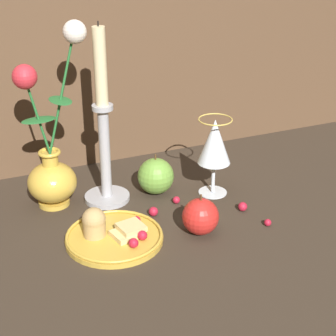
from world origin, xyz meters
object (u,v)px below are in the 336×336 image
wine_glass (214,144)px  apple_beside_vase (156,176)px  apple_near_glass (200,216)px  vase (52,161)px  candlestick (104,139)px  plate_with_pastries (112,234)px

wine_glass → apple_beside_vase: size_ratio=1.89×
apple_beside_vase → apple_near_glass: 0.19m
vase → wine_glass: size_ratio=2.20×
apple_beside_vase → vase: bearing=171.1°
candlestick → apple_beside_vase: (0.11, -0.01, -0.10)m
apple_beside_vase → apple_near_glass: size_ratio=1.10×
vase → apple_near_glass: size_ratio=4.58×
plate_with_pastries → wine_glass: (0.27, 0.10, 0.10)m
wine_glass → apple_beside_vase: bearing=155.9°
candlestick → vase: bearing=168.4°
apple_beside_vase → apple_near_glass: apple_beside_vase is taller
plate_with_pastries → apple_beside_vase: apple_beside_vase is taller
plate_with_pastries → apple_beside_vase: bearing=44.6°
vase → candlestick: 0.12m
apple_beside_vase → wine_glass: bearing=-24.1°
vase → apple_beside_vase: size_ratio=4.17×
plate_with_pastries → apple_near_glass: 0.17m
vase → plate_with_pastries: size_ratio=2.06×
plate_with_pastries → wine_glass: size_ratio=1.07×
vase → wine_glass: (0.33, -0.09, 0.01)m
wine_glass → apple_beside_vase: (-0.12, 0.05, -0.08)m
vase → apple_near_glass: (0.24, -0.22, -0.07)m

